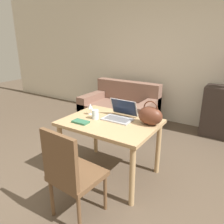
{
  "coord_description": "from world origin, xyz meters",
  "views": [
    {
      "loc": [
        1.21,
        -1.48,
        1.69
      ],
      "look_at": [
        -0.1,
        0.56,
        0.85
      ],
      "focal_mm": 35.0,
      "sensor_mm": 36.0,
      "label": 1
    }
  ],
  "objects_px": {
    "couch": "(120,110)",
    "laptop": "(121,114)",
    "chair": "(71,172)",
    "drinking_glass": "(95,114)",
    "wine_glass": "(90,107)",
    "handbag": "(150,115)"
  },
  "relations": [
    {
      "from": "laptop",
      "to": "wine_glass",
      "type": "xyz_separation_m",
      "value": [
        -0.4,
        -0.09,
        0.04
      ]
    },
    {
      "from": "laptop",
      "to": "handbag",
      "type": "distance_m",
      "value": 0.39
    },
    {
      "from": "chair",
      "to": "drinking_glass",
      "type": "height_order",
      "value": "chair"
    },
    {
      "from": "laptop",
      "to": "wine_glass",
      "type": "relative_size",
      "value": 2.43
    },
    {
      "from": "laptop",
      "to": "drinking_glass",
      "type": "distance_m",
      "value": 0.31
    },
    {
      "from": "chair",
      "to": "wine_glass",
      "type": "height_order",
      "value": "chair"
    },
    {
      "from": "chair",
      "to": "wine_glass",
      "type": "distance_m",
      "value": 1.03
    },
    {
      "from": "couch",
      "to": "laptop",
      "type": "distance_m",
      "value": 1.74
    },
    {
      "from": "wine_glass",
      "to": "handbag",
      "type": "xyz_separation_m",
      "value": [
        0.79,
        0.1,
        0.01
      ]
    },
    {
      "from": "chair",
      "to": "drinking_glass",
      "type": "xyz_separation_m",
      "value": [
        -0.3,
        0.78,
        0.27
      ]
    },
    {
      "from": "couch",
      "to": "handbag",
      "type": "height_order",
      "value": "handbag"
    },
    {
      "from": "chair",
      "to": "handbag",
      "type": "bearing_deg",
      "value": 74.11
    },
    {
      "from": "couch",
      "to": "laptop",
      "type": "relative_size",
      "value": 3.96
    },
    {
      "from": "chair",
      "to": "handbag",
      "type": "height_order",
      "value": "handbag"
    },
    {
      "from": "couch",
      "to": "drinking_glass",
      "type": "relative_size",
      "value": 12.43
    },
    {
      "from": "handbag",
      "to": "chair",
      "type": "bearing_deg",
      "value": -109.65
    },
    {
      "from": "drinking_glass",
      "to": "couch",
      "type": "bearing_deg",
      "value": 110.38
    },
    {
      "from": "drinking_glass",
      "to": "handbag",
      "type": "xyz_separation_m",
      "value": [
        0.64,
        0.19,
        0.05
      ]
    },
    {
      "from": "laptop",
      "to": "handbag",
      "type": "xyz_separation_m",
      "value": [
        0.39,
        0.0,
        0.05
      ]
    },
    {
      "from": "couch",
      "to": "laptop",
      "type": "xyz_separation_m",
      "value": [
        0.85,
        -1.43,
        0.51
      ]
    },
    {
      "from": "drinking_glass",
      "to": "handbag",
      "type": "height_order",
      "value": "handbag"
    },
    {
      "from": "chair",
      "to": "couch",
      "type": "relative_size",
      "value": 0.67
    }
  ]
}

